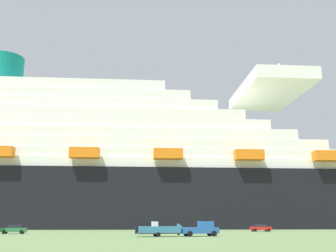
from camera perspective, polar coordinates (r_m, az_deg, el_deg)
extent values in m
plane|color=#567042|center=(101.83, -1.87, -14.50)|extent=(600.00, 600.00, 0.00)
cube|color=black|center=(128.54, -10.98, -10.27)|extent=(197.98, 53.31, 16.77)
cube|color=white|center=(129.40, -10.79, -5.92)|extent=(174.36, 48.25, 2.93)
cube|color=white|center=(130.28, -12.45, -4.58)|extent=(165.44, 46.68, 2.93)
cube|color=white|center=(131.34, -14.08, -3.27)|extent=(158.54, 45.70, 2.93)
cube|color=white|center=(132.58, -15.67, -1.97)|extent=(148.48, 44.41, 2.93)
cube|color=white|center=(133.98, -17.24, -0.70)|extent=(140.50, 42.77, 2.93)
cube|color=white|center=(135.54, -18.76, 0.54)|extent=(133.43, 41.88, 2.93)
cube|color=white|center=(137.26, -20.25, 1.76)|extent=(125.02, 40.22, 2.93)
cube|color=white|center=(139.13, -21.71, 2.94)|extent=(116.56, 38.91, 2.93)
cube|color=white|center=(141.77, 14.09, 4.79)|extent=(23.22, 38.75, 4.00)
cylinder|color=#0C7266|center=(142.67, -22.12, 6.81)|extent=(13.26, 13.26, 11.20)
cylinder|color=silver|center=(144.30, 15.49, 6.23)|extent=(0.80, 0.80, 12.00)
cube|color=orange|center=(112.52, -11.69, -3.74)|extent=(8.28, 4.00, 2.80)
cube|color=orange|center=(111.94, 0.00, -3.97)|extent=(8.28, 4.00, 2.80)
cube|color=orange|center=(115.93, 11.35, -4.03)|extent=(8.28, 4.00, 2.80)
cube|color=orange|center=(124.06, 21.57, -3.95)|extent=(8.28, 4.00, 2.80)
cube|color=#2659A5|center=(62.57, 4.44, -14.46)|extent=(5.72, 2.37, 0.90)
cube|color=#2659A5|center=(62.89, 5.32, -13.61)|extent=(2.13, 1.97, 0.90)
cube|color=#26333F|center=(63.11, 5.91, -13.68)|extent=(0.21, 1.68, 0.63)
cylinder|color=black|center=(64.17, 5.87, -14.80)|extent=(0.82, 0.33, 0.80)
cylinder|color=black|center=(62.29, 6.52, -14.83)|extent=(0.82, 0.33, 0.80)
cylinder|color=black|center=(63.00, 2.55, -14.88)|extent=(0.82, 0.33, 0.80)
cylinder|color=black|center=(61.09, 3.10, -14.93)|extent=(0.82, 0.33, 0.80)
cube|color=#595960|center=(60.91, -1.30, -14.88)|extent=(6.92, 2.21, 0.16)
cube|color=#595960|center=(61.93, 2.47, -14.85)|extent=(2.23, 0.27, 0.10)
cylinder|color=black|center=(61.81, -1.79, -14.99)|extent=(0.65, 0.26, 0.64)
cylinder|color=black|center=(59.90, -1.38, -15.05)|extent=(0.65, 0.26, 0.64)
cube|color=teal|center=(60.90, -1.29, -14.38)|extent=(6.31, 2.37, 0.90)
cone|color=teal|center=(61.77, 1.98, -14.36)|extent=(1.31, 1.84, 1.76)
cube|color=silver|center=(60.76, -1.87, -13.63)|extent=(0.86, 1.05, 0.70)
cube|color=black|center=(60.26, -4.45, -14.36)|extent=(0.39, 0.52, 1.10)
cube|color=red|center=(93.05, 12.92, -13.88)|extent=(4.66, 2.38, 0.70)
cube|color=#1E232D|center=(92.98, 12.76, -13.50)|extent=(2.68, 1.98, 0.55)
cylinder|color=black|center=(94.41, 13.64, -14.04)|extent=(0.68, 0.29, 0.66)
cylinder|color=black|center=(92.58, 14.01, -14.04)|extent=(0.68, 0.29, 0.66)
cylinder|color=black|center=(93.57, 11.86, -14.14)|extent=(0.68, 0.29, 0.66)
cylinder|color=black|center=(91.72, 12.20, -14.15)|extent=(0.68, 0.29, 0.66)
cube|color=#2D723F|center=(79.21, -20.90, -13.52)|extent=(4.43, 1.98, 0.70)
cube|color=#1E232D|center=(79.17, -20.70, -13.08)|extent=(2.50, 1.74, 0.55)
cylinder|color=black|center=(78.53, -22.10, -13.69)|extent=(0.67, 0.24, 0.66)
cylinder|color=black|center=(80.36, -21.87, -13.68)|extent=(0.67, 0.24, 0.66)
cylinder|color=black|center=(78.10, -19.95, -13.87)|extent=(0.67, 0.24, 0.66)
cylinder|color=black|center=(79.94, -19.77, -13.85)|extent=(0.67, 0.24, 0.66)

